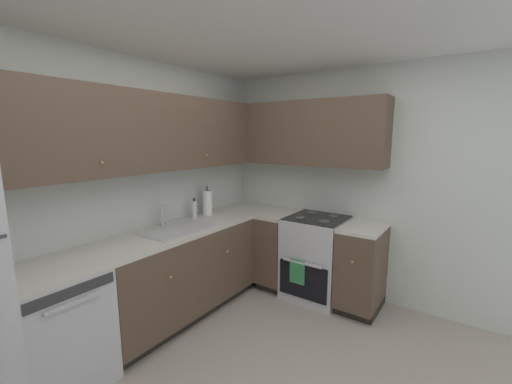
{
  "coord_description": "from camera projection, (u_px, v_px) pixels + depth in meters",
  "views": [
    {
      "loc": [
        -1.63,
        -1.02,
        1.79
      ],
      "look_at": [
        0.95,
        0.78,
        1.24
      ],
      "focal_mm": 22.56,
      "sensor_mm": 36.0,
      "label": 1
    }
  ],
  "objects": [
    {
      "name": "lower_cabinets_right",
      "position": [
        320.0,
        260.0,
        3.57
      ],
      "size": [
        0.62,
        1.35,
        0.87
      ],
      "color": "brown",
      "rests_on": "ground_plane"
    },
    {
      "name": "oven_range",
      "position": [
        316.0,
        256.0,
        3.61
      ],
      "size": [
        0.68,
        0.62,
        1.05
      ],
      "color": "silver",
      "rests_on": "ground_plane"
    },
    {
      "name": "lower_cabinets_back",
      "position": [
        180.0,
        274.0,
        3.21
      ],
      "size": [
        1.69,
        0.62,
        0.87
      ],
      "color": "brown",
      "rests_on": "ground_plane"
    },
    {
      "name": "countertop_right",
      "position": [
        322.0,
        221.0,
        3.49
      ],
      "size": [
        0.6,
        1.35,
        0.03
      ],
      "color": "beige",
      "rests_on": "lower_cabinets_right"
    },
    {
      "name": "upper_cabinets_back",
      "position": [
        149.0,
        133.0,
        2.92
      ],
      "size": [
        2.57,
        0.34,
        0.7
      ],
      "color": "brown"
    },
    {
      "name": "countertop_back",
      "position": [
        178.0,
        231.0,
        3.13
      ],
      "size": [
        2.89,
        0.6,
        0.03
      ],
      "primitive_type": "cube",
      "color": "beige",
      "rests_on": "lower_cabinets_back"
    },
    {
      "name": "sink",
      "position": [
        179.0,
        234.0,
        3.1
      ],
      "size": [
        0.68,
        0.4,
        0.1
      ],
      "color": "#B7B7BC",
      "rests_on": "countertop_back"
    },
    {
      "name": "faucet",
      "position": [
        164.0,
        213.0,
        3.19
      ],
      "size": [
        0.07,
        0.16,
        0.24
      ],
      "color": "silver",
      "rests_on": "countertop_back"
    },
    {
      "name": "wall_right",
      "position": [
        363.0,
        186.0,
        3.5
      ],
      "size": [
        0.05,
        3.36,
        2.51
      ],
      "primitive_type": "cube",
      "color": "silver",
      "rests_on": "ground_plane"
    },
    {
      "name": "dishwasher",
      "position": [
        56.0,
        330.0,
        2.28
      ],
      "size": [
        0.6,
        0.63,
        0.87
      ],
      "color": "silver",
      "rests_on": "ground_plane"
    },
    {
      "name": "upper_cabinets_right",
      "position": [
        301.0,
        133.0,
        3.64
      ],
      "size": [
        0.32,
        1.9,
        0.7
      ],
      "color": "brown"
    },
    {
      "name": "soap_bottle",
      "position": [
        194.0,
        209.0,
        3.53
      ],
      "size": [
        0.05,
        0.05,
        0.22
      ],
      "color": "silver",
      "rests_on": "countertop_back"
    },
    {
      "name": "ceiling",
      "position": [
        273.0,
        0.0,
        1.76
      ],
      "size": [
        3.81,
        3.36,
        0.05
      ],
      "primitive_type": "cube",
      "color": "white"
    },
    {
      "name": "paper_towel_roll",
      "position": [
        207.0,
        203.0,
        3.67
      ],
      "size": [
        0.11,
        0.11,
        0.34
      ],
      "color": "white",
      "rests_on": "countertop_back"
    },
    {
      "name": "wall_back",
      "position": [
        117.0,
        196.0,
        2.92
      ],
      "size": [
        3.81,
        0.05,
        2.51
      ],
      "primitive_type": "cube",
      "color": "silver",
      "rests_on": "ground_plane"
    }
  ]
}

